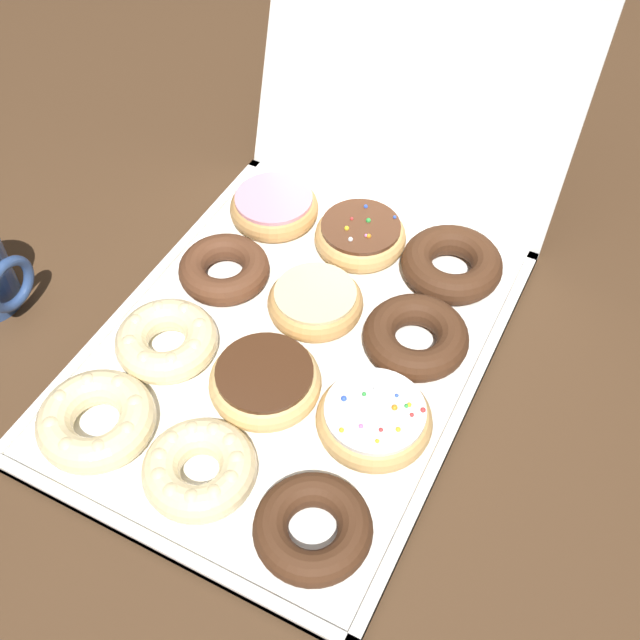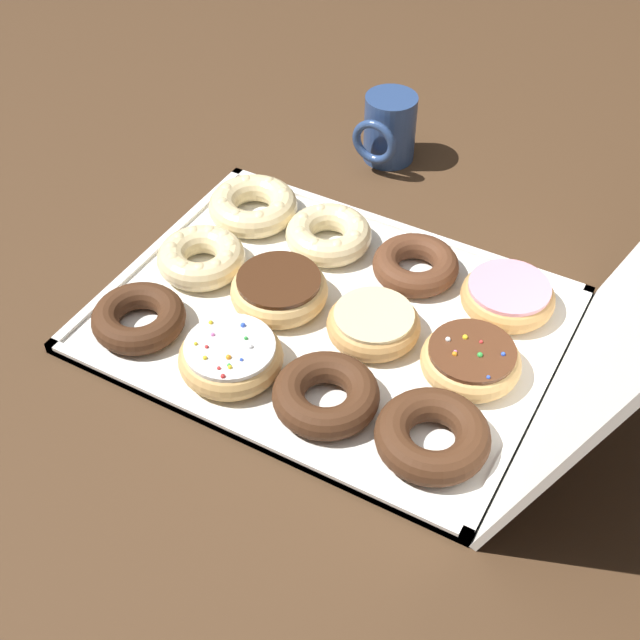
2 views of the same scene
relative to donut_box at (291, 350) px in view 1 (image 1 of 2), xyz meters
name	(u,v)px [view 1 (image 1 of 2)]	position (x,y,z in m)	size (l,w,h in m)	color
ground_plane	(291,353)	(0.00, 0.00, -0.01)	(3.00, 3.00, 0.00)	#4C331E
donut_box	(291,350)	(0.00, 0.00, 0.00)	(0.41, 0.53, 0.01)	white
box_lid_open	(431,6)	(0.00, 0.35, 0.24)	(0.41, 0.52, 0.01)	white
cruller_donut_0	(96,420)	(-0.12, -0.18, 0.02)	(0.12, 0.12, 0.04)	beige
cruller_donut_1	(199,468)	(0.00, -0.18, 0.02)	(0.11, 0.11, 0.04)	beige
chocolate_cake_ring_donut_2	(313,528)	(0.12, -0.19, 0.02)	(0.11, 0.11, 0.03)	#472816
cruller_donut_3	(166,340)	(-0.12, -0.07, 0.02)	(0.11, 0.11, 0.04)	beige
chocolate_frosted_donut_4	(265,381)	(0.01, -0.07, 0.03)	(0.12, 0.12, 0.04)	#E5B770
sprinkle_donut_5	(374,419)	(0.13, -0.06, 0.02)	(0.12, 0.12, 0.04)	tan
chocolate_cake_ring_donut_6	(224,269)	(-0.12, 0.06, 0.02)	(0.11, 0.11, 0.03)	#59331E
glazed_ring_donut_7	(316,302)	(0.00, 0.06, 0.02)	(0.11, 0.11, 0.03)	tan
chocolate_cake_ring_donut_8	(416,337)	(0.12, 0.06, 0.02)	(0.12, 0.12, 0.04)	#472816
pink_frosted_donut_9	(274,207)	(-0.12, 0.18, 0.02)	(0.11, 0.11, 0.04)	tan
sprinkle_donut_10	(359,235)	(0.00, 0.18, 0.02)	(0.11, 0.11, 0.04)	tan
chocolate_cake_ring_donut_11	(452,264)	(0.12, 0.19, 0.02)	(0.12, 0.12, 0.04)	#472816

